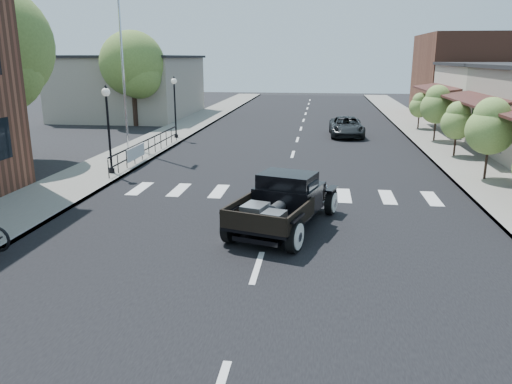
# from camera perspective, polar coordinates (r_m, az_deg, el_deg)

# --- Properties ---
(ground) EXTENTS (120.00, 120.00, 0.00)m
(ground) POSITION_cam_1_polar(r_m,az_deg,el_deg) (15.30, 1.58, -4.18)
(ground) COLOR black
(ground) RESTS_ON ground
(road) EXTENTS (14.00, 80.00, 0.02)m
(road) POSITION_cam_1_polar(r_m,az_deg,el_deg) (29.83, 4.57, 5.37)
(road) COLOR black
(road) RESTS_ON ground
(road_markings) EXTENTS (12.00, 60.00, 0.06)m
(road_markings) POSITION_cam_1_polar(r_m,az_deg,el_deg) (24.93, 3.96, 3.41)
(road_markings) COLOR silver
(road_markings) RESTS_ON ground
(sidewalk_left) EXTENTS (3.00, 80.00, 0.15)m
(sidewalk_left) POSITION_cam_1_polar(r_m,az_deg,el_deg) (31.41, -11.18, 5.74)
(sidewalk_left) COLOR gray
(sidewalk_left) RESTS_ON ground
(sidewalk_right) EXTENTS (3.00, 80.00, 0.15)m
(sidewalk_right) POSITION_cam_1_polar(r_m,az_deg,el_deg) (30.61, 20.73, 4.80)
(sidewalk_right) COLOR gray
(sidewalk_right) RESTS_ON ground
(low_building_left) EXTENTS (10.00, 12.00, 5.00)m
(low_building_left) POSITION_cam_1_polar(r_m,az_deg,el_deg) (45.52, -14.04, 11.50)
(low_building_left) COLOR #AA9D8E
(low_building_left) RESTS_ON ground
(far_building_right) EXTENTS (11.00, 10.00, 7.00)m
(far_building_right) POSITION_cam_1_polar(r_m,az_deg,el_deg) (48.47, 24.87, 11.96)
(far_building_right) COLOR brown
(far_building_right) RESTS_ON ground
(railing) EXTENTS (0.08, 10.00, 1.00)m
(railing) POSITION_cam_1_polar(r_m,az_deg,el_deg) (26.27, -12.18, 5.15)
(railing) COLOR black
(railing) RESTS_ON sidewalk_left
(banner) EXTENTS (0.04, 2.20, 0.60)m
(banner) POSITION_cam_1_polar(r_m,az_deg,el_deg) (24.43, -13.52, 3.85)
(banner) COLOR silver
(banner) RESTS_ON sidewalk_left
(lamp_post_b) EXTENTS (0.36, 0.36, 3.79)m
(lamp_post_b) POSITION_cam_1_polar(r_m,az_deg,el_deg) (22.49, -16.48, 6.83)
(lamp_post_b) COLOR black
(lamp_post_b) RESTS_ON sidewalk_left
(lamp_post_c) EXTENTS (0.36, 0.36, 3.79)m
(lamp_post_c) POSITION_cam_1_polar(r_m,az_deg,el_deg) (31.83, -9.24, 9.53)
(lamp_post_c) COLOR black
(lamp_post_c) RESTS_ON sidewalk_left
(flagpole) EXTENTS (0.12, 0.12, 12.27)m
(flagpole) POSITION_cam_1_polar(r_m,az_deg,el_deg) (28.46, -15.23, 17.12)
(flagpole) COLOR silver
(flagpole) RESTS_ON sidewalk_left
(big_tree_far) EXTENTS (4.76, 4.76, 6.99)m
(big_tree_far) POSITION_cam_1_polar(r_m,az_deg,el_deg) (38.98, -13.86, 12.43)
(big_tree_far) COLOR #587632
(big_tree_far) RESTS_ON ground
(small_tree_b) EXTENTS (1.95, 1.95, 3.24)m
(small_tree_b) POSITION_cam_1_polar(r_m,az_deg,el_deg) (22.65, 25.07, 5.38)
(small_tree_b) COLOR olive
(small_tree_b) RESTS_ON sidewalk_right
(small_tree_c) EXTENTS (1.60, 1.60, 2.67)m
(small_tree_c) POSITION_cam_1_polar(r_m,az_deg,el_deg) (27.54, 21.93, 6.61)
(small_tree_c) COLOR olive
(small_tree_c) RESTS_ON sidewalk_right
(small_tree_d) EXTENTS (1.92, 1.92, 3.21)m
(small_tree_d) POSITION_cam_1_polar(r_m,az_deg,el_deg) (32.22, 19.90, 8.38)
(small_tree_d) COLOR olive
(small_tree_d) RESTS_ON sidewalk_right
(small_tree_e) EXTENTS (1.45, 1.45, 2.41)m
(small_tree_e) POSITION_cam_1_polar(r_m,az_deg,el_deg) (37.46, 18.16, 8.75)
(small_tree_e) COLOR olive
(small_tree_e) RESTS_ON sidewalk_right
(hotrod_pickup) EXTENTS (3.66, 5.44, 1.73)m
(hotrod_pickup) POSITION_cam_1_polar(r_m,az_deg,el_deg) (15.06, 3.29, -1.06)
(hotrod_pickup) COLOR black
(hotrod_pickup) RESTS_ON ground
(second_car) EXTENTS (2.24, 4.64, 1.27)m
(second_car) POSITION_cam_1_polar(r_m,az_deg,el_deg) (33.52, 10.30, 7.34)
(second_car) COLOR black
(second_car) RESTS_ON ground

